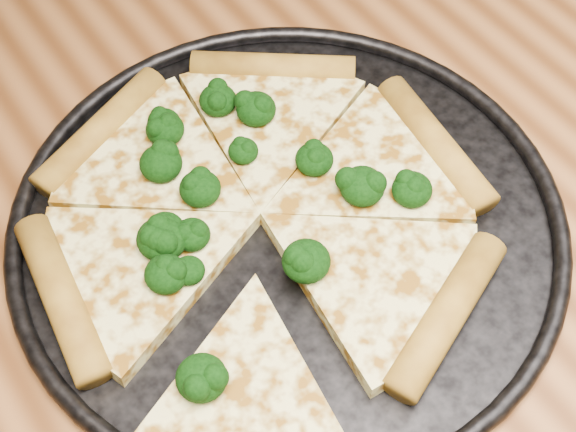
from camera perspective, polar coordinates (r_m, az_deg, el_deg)
dining_table at (r=0.69m, az=7.02°, el=-7.62°), size 1.20×0.90×0.75m
pizza_pan at (r=0.62m, az=0.00°, el=-0.43°), size 0.41×0.41×0.02m
pizza at (r=0.61m, az=-1.88°, el=-0.60°), size 0.35×0.38×0.03m
broccoli_florets at (r=0.61m, az=-3.98°, el=0.91°), size 0.23×0.23×0.03m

